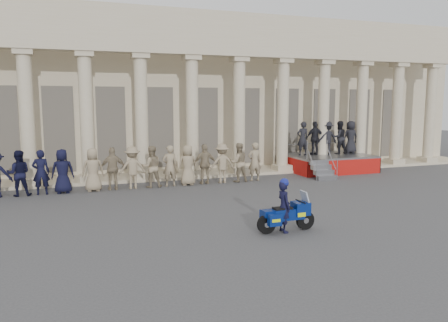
# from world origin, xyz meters

# --- Properties ---
(ground) EXTENTS (90.00, 90.00, 0.00)m
(ground) POSITION_xyz_m (0.00, 0.00, 0.00)
(ground) COLOR #3E3E40
(ground) RESTS_ON ground
(building) EXTENTS (40.00, 12.50, 9.00)m
(building) POSITION_xyz_m (-0.00, 14.74, 4.52)
(building) COLOR #BEAF8F
(building) RESTS_ON ground
(officer_rank) EXTENTS (20.30, 0.74, 1.94)m
(officer_rank) POSITION_xyz_m (-5.72, 6.12, 0.97)
(officer_rank) COLOR black
(officer_rank) RESTS_ON ground
(reviewing_stand) EXTENTS (4.66, 4.37, 2.85)m
(reviewing_stand) POSITION_xyz_m (9.36, 7.67, 1.58)
(reviewing_stand) COLOR gray
(reviewing_stand) RESTS_ON ground
(motorcycle) EXTENTS (1.92, 0.78, 1.23)m
(motorcycle) POSITION_xyz_m (1.47, -2.22, 0.53)
(motorcycle) COLOR black
(motorcycle) RESTS_ON ground
(rider) EXTENTS (0.38, 0.58, 1.67)m
(rider) POSITION_xyz_m (1.37, -2.22, 0.84)
(rider) COLOR black
(rider) RESTS_ON ground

